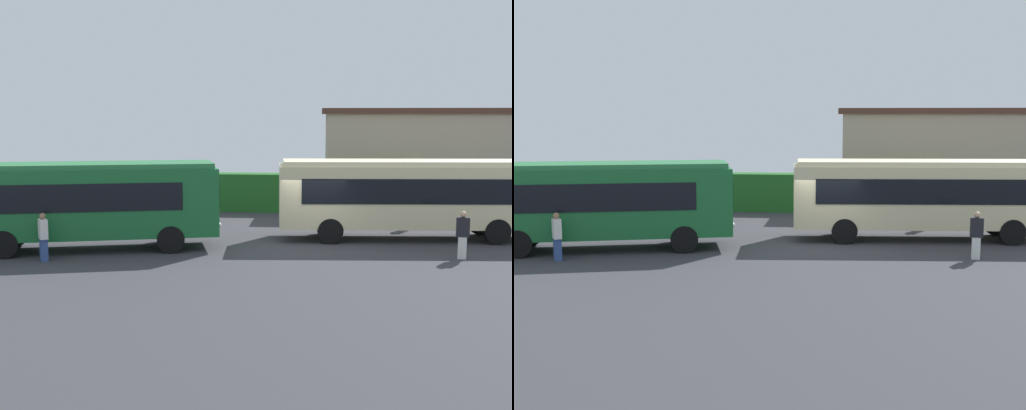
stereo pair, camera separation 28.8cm
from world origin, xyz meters
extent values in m
plane|color=#38383D|center=(0.00, 0.00, 0.00)|extent=(64.00, 64.00, 0.00)
cube|color=#19602D|center=(-8.20, -1.95, 1.79)|extent=(9.64, 4.81, 2.48)
cube|color=#27723C|center=(-8.20, -1.95, 3.13)|extent=(9.32, 4.55, 0.20)
cube|color=black|center=(-8.82, -0.82, 2.09)|extent=(7.03, 1.93, 0.99)
cube|color=black|center=(-8.17, -3.24, 2.09)|extent=(7.03, 1.93, 0.99)
cube|color=black|center=(-3.69, -0.74, 2.09)|extent=(0.57, 1.97, 1.04)
cube|color=silver|center=(-3.69, -0.74, 2.85)|extent=(0.39, 1.33, 0.28)
cylinder|color=black|center=(-5.71, -0.10, 0.50)|extent=(1.04, 0.53, 1.00)
cylinder|color=black|center=(-5.12, -2.30, 0.50)|extent=(1.04, 0.53, 1.00)
cylinder|color=black|center=(-11.29, -1.60, 0.50)|extent=(1.04, 0.53, 1.00)
cylinder|color=black|center=(-10.70, -3.80, 0.50)|extent=(1.04, 0.53, 1.00)
sphere|color=silver|center=(-3.85, -0.07, 0.90)|extent=(0.22, 0.22, 0.22)
sphere|color=silver|center=(-3.50, -1.39, 0.90)|extent=(0.22, 0.22, 0.22)
cube|color=beige|center=(3.80, 1.36, 1.76)|extent=(10.52, 3.10, 2.43)
cube|color=#F8E8B2|center=(3.80, 1.36, 3.08)|extent=(10.20, 2.89, 0.20)
cube|color=black|center=(3.41, 2.54, 2.06)|extent=(8.08, 0.61, 0.97)
cube|color=black|center=(3.58, 0.14, 2.06)|extent=(8.08, 0.61, 0.97)
cylinder|color=black|center=(6.93, 2.67, 0.50)|extent=(1.02, 0.35, 1.00)
cylinder|color=black|center=(7.08, 0.50, 0.50)|extent=(1.02, 0.35, 1.00)
cylinder|color=black|center=(0.51, 2.22, 0.50)|extent=(1.02, 0.35, 1.00)
cylinder|color=black|center=(0.67, 0.05, 0.50)|extent=(1.02, 0.35, 1.00)
cube|color=#334C8C|center=(-9.15, -4.03, 0.39)|extent=(0.37, 0.39, 0.77)
cube|color=silver|center=(-9.15, -4.03, 1.11)|extent=(0.47, 0.54, 0.68)
sphere|color=#8C6647|center=(-9.15, -4.03, 1.56)|extent=(0.21, 0.21, 0.21)
cube|color=olive|center=(4.36, 4.19, 0.41)|extent=(0.37, 0.35, 0.83)
cube|color=maroon|center=(4.36, 4.19, 1.19)|extent=(0.52, 0.45, 0.72)
sphere|color=#8C6647|center=(4.36, 4.19, 1.66)|extent=(0.23, 0.23, 0.23)
cube|color=silver|center=(5.20, -2.28, 0.39)|extent=(0.33, 0.29, 0.78)
cube|color=black|center=(5.20, -2.28, 1.12)|extent=(0.49, 0.34, 0.68)
sphere|color=tan|center=(5.20, -2.28, 1.56)|extent=(0.21, 0.21, 0.21)
cube|color=#226123|center=(0.00, 8.92, 0.98)|extent=(44.00, 1.21, 1.96)
cube|color=tan|center=(6.89, 12.96, 2.52)|extent=(12.63, 7.41, 5.03)
cube|color=#4C2D23|center=(6.89, 12.96, 5.18)|extent=(13.14, 7.70, 0.30)
camera|label=1|loc=(0.22, -26.06, 4.96)|focal=47.63mm
camera|label=2|loc=(0.51, -26.03, 4.96)|focal=47.63mm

